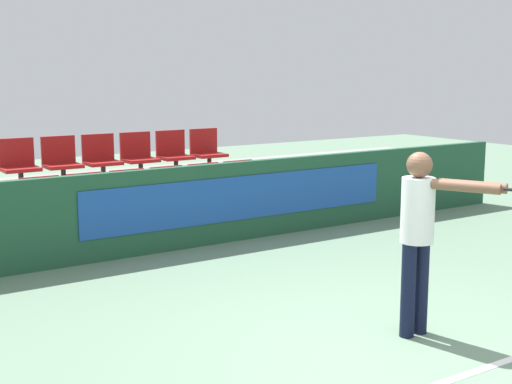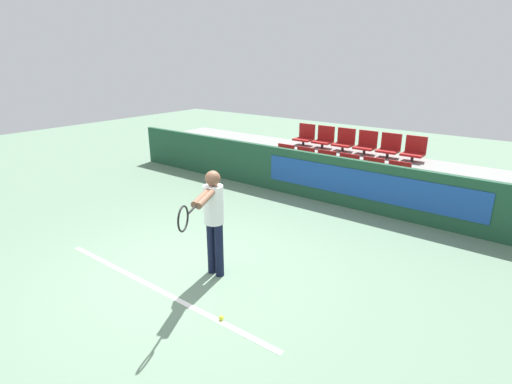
{
  "view_description": "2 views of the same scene",
  "coord_description": "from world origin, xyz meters",
  "px_view_note": "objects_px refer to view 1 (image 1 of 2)",
  "views": [
    {
      "loc": [
        -4.19,
        -4.0,
        2.36
      ],
      "look_at": [
        -0.11,
        2.17,
        1.09
      ],
      "focal_mm": 50.0,
      "sensor_mm": 36.0,
      "label": 1
    },
    {
      "loc": [
        4.2,
        -3.64,
        3.19
      ],
      "look_at": [
        -0.11,
        1.98,
        0.8
      ],
      "focal_mm": 28.0,
      "sensor_mm": 36.0,
      "label": 2
    }
  ],
  "objects_px": {
    "stadium_chair_4": "(207,186)",
    "tennis_player": "(425,225)",
    "stadium_chair_0": "(43,203)",
    "stadium_chair_3": "(170,190)",
    "stadium_chair_2": "(131,194)",
    "stadium_chair_5": "(242,183)",
    "stadium_chair_7": "(61,159)",
    "stadium_chair_6": "(19,162)",
    "stadium_chair_8": "(101,157)",
    "stadium_chair_10": "(174,152)",
    "stadium_chair_11": "(207,149)",
    "stadium_chair_1": "(88,198)",
    "stadium_chair_9": "(138,154)"
  },
  "relations": [
    {
      "from": "stadium_chair_5",
      "to": "stadium_chair_1",
      "type": "bearing_deg",
      "value": 180.0
    },
    {
      "from": "stadium_chair_3",
      "to": "stadium_chair_11",
      "type": "distance_m",
      "value": 1.66
    },
    {
      "from": "stadium_chair_3",
      "to": "stadium_chair_9",
      "type": "distance_m",
      "value": 1.14
    },
    {
      "from": "stadium_chair_6",
      "to": "stadium_chair_9",
      "type": "xyz_separation_m",
      "value": [
        1.82,
        0.0,
        0.0
      ]
    },
    {
      "from": "stadium_chair_1",
      "to": "stadium_chair_5",
      "type": "xyz_separation_m",
      "value": [
        2.42,
        0.0,
        0.0
      ]
    },
    {
      "from": "stadium_chair_2",
      "to": "stadium_chair_5",
      "type": "bearing_deg",
      "value": 0.0
    },
    {
      "from": "stadium_chair_0",
      "to": "stadium_chair_1",
      "type": "height_order",
      "value": "same"
    },
    {
      "from": "stadium_chair_6",
      "to": "stadium_chair_9",
      "type": "distance_m",
      "value": 1.82
    },
    {
      "from": "stadium_chair_5",
      "to": "stadium_chair_8",
      "type": "xyz_separation_m",
      "value": [
        -1.82,
        1.06,
        0.41
      ]
    },
    {
      "from": "stadium_chair_4",
      "to": "tennis_player",
      "type": "bearing_deg",
      "value": -96.05
    },
    {
      "from": "stadium_chair_6",
      "to": "stadium_chair_10",
      "type": "height_order",
      "value": "same"
    },
    {
      "from": "stadium_chair_8",
      "to": "stadium_chair_3",
      "type": "bearing_deg",
      "value": -60.34
    },
    {
      "from": "stadium_chair_6",
      "to": "stadium_chair_8",
      "type": "distance_m",
      "value": 1.21
    },
    {
      "from": "stadium_chair_6",
      "to": "stadium_chair_11",
      "type": "xyz_separation_m",
      "value": [
        3.03,
        0.0,
        0.0
      ]
    },
    {
      "from": "stadium_chair_4",
      "to": "stadium_chair_11",
      "type": "xyz_separation_m",
      "value": [
        0.61,
        1.06,
        0.41
      ]
    },
    {
      "from": "stadium_chair_0",
      "to": "stadium_chair_11",
      "type": "relative_size",
      "value": 1.0
    },
    {
      "from": "stadium_chair_8",
      "to": "tennis_player",
      "type": "relative_size",
      "value": 0.35
    },
    {
      "from": "stadium_chair_8",
      "to": "stadium_chair_4",
      "type": "bearing_deg",
      "value": -41.29
    },
    {
      "from": "stadium_chair_0",
      "to": "stadium_chair_6",
      "type": "height_order",
      "value": "stadium_chair_6"
    },
    {
      "from": "stadium_chair_0",
      "to": "stadium_chair_3",
      "type": "relative_size",
      "value": 1.0
    },
    {
      "from": "tennis_player",
      "to": "stadium_chair_7",
      "type": "bearing_deg",
      "value": 76.89
    },
    {
      "from": "stadium_chair_3",
      "to": "stadium_chair_4",
      "type": "relative_size",
      "value": 1.0
    },
    {
      "from": "stadium_chair_1",
      "to": "stadium_chair_9",
      "type": "xyz_separation_m",
      "value": [
        1.21,
        1.06,
        0.41
      ]
    },
    {
      "from": "stadium_chair_8",
      "to": "tennis_player",
      "type": "distance_m",
      "value": 5.87
    },
    {
      "from": "stadium_chair_2",
      "to": "stadium_chair_6",
      "type": "height_order",
      "value": "stadium_chair_6"
    },
    {
      "from": "stadium_chair_5",
      "to": "stadium_chair_4",
      "type": "bearing_deg",
      "value": 180.0
    },
    {
      "from": "stadium_chair_9",
      "to": "stadium_chair_10",
      "type": "relative_size",
      "value": 1.0
    },
    {
      "from": "stadium_chair_0",
      "to": "stadium_chair_8",
      "type": "height_order",
      "value": "stadium_chair_8"
    },
    {
      "from": "stadium_chair_7",
      "to": "stadium_chair_11",
      "type": "xyz_separation_m",
      "value": [
        2.42,
        0.0,
        0.0
      ]
    },
    {
      "from": "stadium_chair_0",
      "to": "stadium_chair_4",
      "type": "relative_size",
      "value": 1.0
    },
    {
      "from": "stadium_chair_10",
      "to": "stadium_chair_11",
      "type": "distance_m",
      "value": 0.61
    },
    {
      "from": "stadium_chair_2",
      "to": "stadium_chair_11",
      "type": "bearing_deg",
      "value": 30.35
    },
    {
      "from": "stadium_chair_7",
      "to": "stadium_chair_6",
      "type": "bearing_deg",
      "value": 180.0
    },
    {
      "from": "stadium_chair_5",
      "to": "stadium_chair_11",
      "type": "bearing_deg",
      "value": 90.0
    },
    {
      "from": "tennis_player",
      "to": "stadium_chair_6",
      "type": "bearing_deg",
      "value": 82.42
    },
    {
      "from": "stadium_chair_7",
      "to": "stadium_chair_8",
      "type": "relative_size",
      "value": 1.0
    },
    {
      "from": "stadium_chair_4",
      "to": "stadium_chair_1",
      "type": "bearing_deg",
      "value": 180.0
    },
    {
      "from": "stadium_chair_1",
      "to": "tennis_player",
      "type": "distance_m",
      "value": 4.95
    },
    {
      "from": "stadium_chair_2",
      "to": "stadium_chair_5",
      "type": "distance_m",
      "value": 1.82
    },
    {
      "from": "stadium_chair_1",
      "to": "stadium_chair_4",
      "type": "relative_size",
      "value": 1.0
    },
    {
      "from": "stadium_chair_8",
      "to": "stadium_chair_10",
      "type": "bearing_deg",
      "value": 0.0
    },
    {
      "from": "stadium_chair_10",
      "to": "stadium_chair_1",
      "type": "bearing_deg",
      "value": -149.65
    },
    {
      "from": "stadium_chair_7",
      "to": "stadium_chair_0",
      "type": "bearing_deg",
      "value": -119.66
    },
    {
      "from": "stadium_chair_0",
      "to": "stadium_chair_1",
      "type": "relative_size",
      "value": 1.0
    },
    {
      "from": "stadium_chair_2",
      "to": "tennis_player",
      "type": "bearing_deg",
      "value": -81.57
    },
    {
      "from": "stadium_chair_0",
      "to": "stadium_chair_5",
      "type": "xyz_separation_m",
      "value": [
        3.03,
        0.0,
        0.0
      ]
    },
    {
      "from": "stadium_chair_0",
      "to": "stadium_chair_1",
      "type": "distance_m",
      "value": 0.61
    },
    {
      "from": "stadium_chair_7",
      "to": "tennis_player",
      "type": "xyz_separation_m",
      "value": [
        1.31,
        -5.82,
        -0.06
      ]
    },
    {
      "from": "stadium_chair_11",
      "to": "stadium_chair_7",
      "type": "bearing_deg",
      "value": 180.0
    },
    {
      "from": "tennis_player",
      "to": "stadium_chair_10",
      "type": "bearing_deg",
      "value": 59.26
    }
  ]
}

